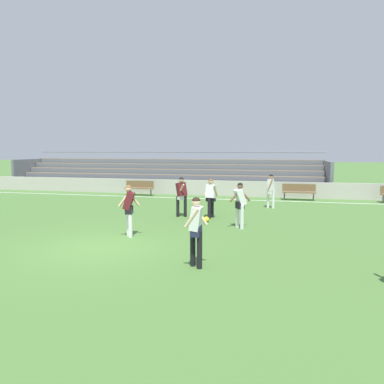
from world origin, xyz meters
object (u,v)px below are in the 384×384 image
Objects in this scene: player_white_deep_cover at (240,201)px; player_dark_wide_right at (129,206)px; player_dark_overlapping at (181,193)px; player_white_wide_left at (196,226)px; bleacher_stand at (164,173)px; bench_centre_sideline at (299,190)px; player_white_dropping_back at (271,188)px; soccer_ball at (206,219)px; bench_far_right at (139,187)px; player_white_pressing_high at (211,195)px.

player_dark_wide_right reaches higher than player_white_deep_cover.
player_dark_wide_right reaches higher than player_dark_overlapping.
bleacher_stand is at bearing 110.10° from player_white_wide_left.
player_dark_overlapping is at bearing -128.85° from bench_centre_sideline.
player_dark_overlapping reaches higher than bench_centre_sideline.
player_white_wide_left is at bearing -103.91° from bench_centre_sideline.
player_dark_overlapping is at bearing -138.64° from player_white_dropping_back.
bleacher_stand is 13.62× the size of player_white_deep_cover.
player_white_deep_cover reaches higher than bench_centre_sideline.
bench_far_right is at bearing 127.79° from soccer_ball.
bleacher_stand is 13.29× the size of player_dark_wide_right.
soccer_ball is (-2.38, -4.06, -0.86)m from player_white_dropping_back.
player_white_wide_left reaches higher than player_dark_wide_right.
player_dark_wide_right is at bearing -122.37° from player_white_dropping_back.
soccer_ball is at bearing -90.77° from player_white_pressing_high.
player_dark_wide_right is 8.17m from player_white_dropping_back.
player_white_deep_cover is 3.07m from player_dark_overlapping.
player_white_deep_cover is 3.94m from player_dark_wide_right.
bench_centre_sideline is 11.67m from player_dark_wide_right.
bench_far_right is at bearing 131.47° from player_white_pressing_high.
bleacher_stand is 11.36m from player_white_pressing_high.
bench_centre_sideline is 8.39m from player_white_deep_cover.
bench_far_right and bench_centre_sideline have the same top height.
player_dark_wide_right is (-3.35, -2.08, 0.03)m from player_white_deep_cover.
bleacher_stand is 13.67× the size of player_white_dropping_back.
bench_centre_sideline is at bearing 61.76° from soccer_ball.
player_white_deep_cover is at bearing 31.78° from player_dark_wide_right.
player_white_deep_cover is at bearing -60.79° from bleacher_stand.
player_white_deep_cover is at bearing 82.64° from player_white_wide_left.
soccer_ball is at bearing 98.16° from player_white_wide_left.
soccer_ball is at bearing -52.21° from bench_far_right.
bench_centre_sideline is at bearing 58.67° from player_white_pressing_high.
player_dark_overlapping is 6.54m from player_white_wide_left.
player_white_deep_cover is at bearing -107.52° from bench_centre_sideline.
player_dark_wide_right is (-5.87, -10.07, 0.46)m from bench_centre_sideline.
player_dark_overlapping reaches higher than player_white_deep_cover.
player_dark_overlapping is 3.80m from player_dark_wide_right.
bench_centre_sideline is 12.96m from player_white_wide_left.
bleacher_stand is 101.55× the size of soccer_ball.
bench_far_right reaches higher than soccer_ball.
player_white_deep_cover is (-2.52, -7.99, 0.43)m from bench_centre_sideline.
player_white_deep_cover is 4.93m from player_white_dropping_back.
player_dark_overlapping is 0.98× the size of player_white_wide_left.
player_white_dropping_back is (1.02, 4.83, -0.00)m from player_white_deep_cover.
player_white_deep_cover is (6.56, -11.73, -0.16)m from bleacher_stand.
bleacher_stand reaches higher than player_white_deep_cover.
player_white_dropping_back is (3.61, 3.18, -0.02)m from player_dark_overlapping.
player_white_deep_cover is at bearing -101.96° from player_white_dropping_back.
soccer_ball is at bearing -64.62° from bleacher_stand.
bench_centre_sideline is 1.07× the size of player_dark_wide_right.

